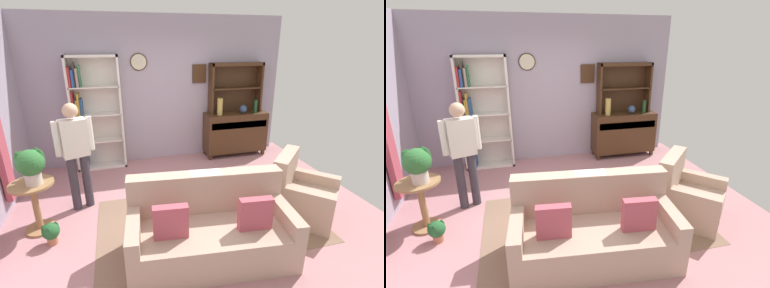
{
  "view_description": "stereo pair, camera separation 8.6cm",
  "coord_description": "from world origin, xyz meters",
  "views": [
    {
      "loc": [
        -0.88,
        -3.39,
        2.32
      ],
      "look_at": [
        0.1,
        0.2,
        0.95
      ],
      "focal_mm": 26.26,
      "sensor_mm": 36.0,
      "label": 1
    },
    {
      "loc": [
        -0.8,
        -3.42,
        2.32
      ],
      "look_at": [
        0.1,
        0.2,
        0.95
      ],
      "focal_mm": 26.26,
      "sensor_mm": 36.0,
      "label": 2
    }
  ],
  "objects": [
    {
      "name": "area_rug",
      "position": [
        0.2,
        -0.3,
        0.0
      ],
      "size": [
        2.94,
        1.75,
        0.01
      ],
      "primitive_type": "cube",
      "color": "#846651",
      "rests_on": "ground_plane"
    },
    {
      "name": "ground_plane",
      "position": [
        0.0,
        0.0,
        -0.01
      ],
      "size": [
        5.4,
        4.6,
        0.02
      ],
      "primitive_type": "cube",
      "color": "#B27A7F"
    },
    {
      "name": "potted_plant_small",
      "position": [
        -1.78,
        -0.25,
        0.16
      ],
      "size": [
        0.2,
        0.2,
        0.28
      ],
      "color": "#AD6B4C",
      "rests_on": "ground_plane"
    },
    {
      "name": "wall_back",
      "position": [
        0.0,
        2.13,
        1.4
      ],
      "size": [
        5.0,
        0.09,
        2.8
      ],
      "color": "#A399AD",
      "rests_on": "ground_plane"
    },
    {
      "name": "couch_floral",
      "position": [
        0.01,
        -0.91,
        0.31
      ],
      "size": [
        1.88,
        1.03,
        0.9
      ],
      "color": "tan",
      "rests_on": "ground_plane"
    },
    {
      "name": "vase_tall",
      "position": [
        1.11,
        1.78,
        1.09
      ],
      "size": [
        0.11,
        0.11,
        0.34
      ],
      "primitive_type": "cylinder",
      "color": "tan",
      "rests_on": "sideboard"
    },
    {
      "name": "armchair_floral",
      "position": [
        1.49,
        -0.5,
        0.29
      ],
      "size": [
        1.08,
        1.08,
        0.88
      ],
      "color": "tan",
      "rests_on": "ground_plane"
    },
    {
      "name": "sideboard",
      "position": [
        1.5,
        1.86,
        0.51
      ],
      "size": [
        1.3,
        0.45,
        0.92
      ],
      "color": "#422816",
      "rests_on": "ground_plane"
    },
    {
      "name": "vase_round",
      "position": [
        1.63,
        1.79,
        1.01
      ],
      "size": [
        0.15,
        0.15,
        0.17
      ],
      "primitive_type": "ellipsoid",
      "color": "#33476B",
      "rests_on": "sideboard"
    },
    {
      "name": "bookshelf",
      "position": [
        -1.32,
        1.95,
        1.05
      ],
      "size": [
        0.9,
        0.3,
        2.1
      ],
      "color": "silver",
      "rests_on": "ground_plane"
    },
    {
      "name": "person_reading",
      "position": [
        -1.48,
        0.51,
        0.91
      ],
      "size": [
        0.52,
        0.31,
        1.56
      ],
      "color": "#38333D",
      "rests_on": "ground_plane"
    },
    {
      "name": "sideboard_hutch",
      "position": [
        1.5,
        1.97,
        1.56
      ],
      "size": [
        1.1,
        0.26,
        1.0
      ],
      "color": "#422816",
      "rests_on": "sideboard"
    },
    {
      "name": "plant_stand",
      "position": [
        -1.98,
        0.09,
        0.42
      ],
      "size": [
        0.52,
        0.52,
        0.68
      ],
      "color": "#997047",
      "rests_on": "ground_plane"
    },
    {
      "name": "potted_plant_large",
      "position": [
        -1.93,
        0.05,
        0.94
      ],
      "size": [
        0.32,
        0.32,
        0.45
      ],
      "color": "beige",
      "rests_on": "plant_stand"
    },
    {
      "name": "bottle_wine",
      "position": [
        1.89,
        1.77,
        1.05
      ],
      "size": [
        0.07,
        0.07,
        0.27
      ],
      "primitive_type": "cylinder",
      "color": "#194223",
      "rests_on": "sideboard"
    }
  ]
}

